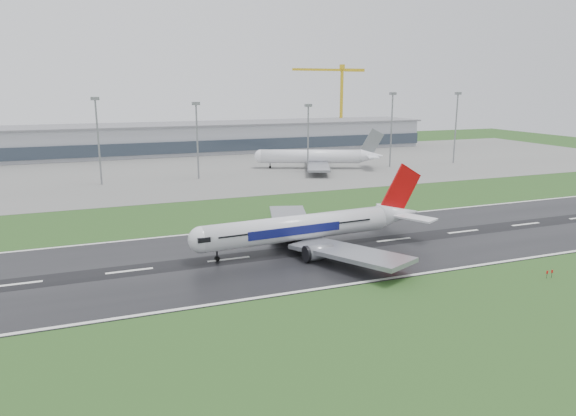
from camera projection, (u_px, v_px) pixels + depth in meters
name	position (u px, v px, depth m)	size (l,w,h in m)	color
ground	(394.00, 240.00, 124.05)	(520.00, 520.00, 0.00)	#214619
runway	(394.00, 240.00, 124.04)	(400.00, 45.00, 0.10)	black
apron	(244.00, 166.00, 237.77)	(400.00, 130.00, 0.08)	slate
terminal	(213.00, 138.00, 290.67)	(240.00, 36.00, 15.00)	#9799A2
main_airliner	(314.00, 211.00, 116.40)	(56.63, 53.94, 16.72)	silver
parked_airliner	(316.00, 149.00, 230.19)	(57.27, 53.32, 16.79)	white
tower_crane	(341.00, 105.00, 330.44)	(48.99, 2.67, 48.04)	gold
floodmast_1	(99.00, 143.00, 190.09)	(0.64, 0.64, 30.46)	gray
floodmast_2	(197.00, 143.00, 202.82)	(0.64, 0.64, 28.35)	gray
floodmast_3	(308.00, 140.00, 219.11)	(0.64, 0.64, 27.05)	gray
floodmast_4	(391.00, 132.00, 232.51)	(0.64, 0.64, 31.59)	gray
floodmast_5	(456.00, 129.00, 244.54)	(0.64, 0.64, 31.52)	gray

